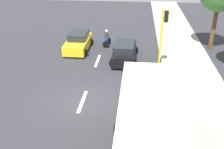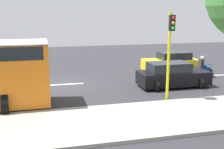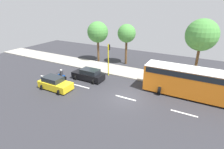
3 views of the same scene
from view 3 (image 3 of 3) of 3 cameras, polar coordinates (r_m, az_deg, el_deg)
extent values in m
cube|color=#2D2D33|center=(19.37, 4.40, -7.70)|extent=(40.00, 60.00, 0.10)
cube|color=#9E998E|center=(25.24, 11.03, -0.36)|extent=(4.00, 60.00, 0.15)
cube|color=white|center=(18.14, 22.27, -11.55)|extent=(0.20, 2.40, 0.01)
cube|color=white|center=(19.34, 4.40, -7.56)|extent=(0.20, 2.40, 0.01)
cube|color=white|center=(22.15, -9.88, -3.77)|extent=(0.20, 2.40, 0.01)
cube|color=white|center=(26.07, -20.34, -0.81)|extent=(0.20, 2.40, 0.01)
cube|color=yellow|center=(21.96, -17.76, -3.20)|extent=(1.79, 4.08, 0.80)
cube|color=#1E2328|center=(21.91, -18.57, -1.40)|extent=(1.51, 2.29, 0.56)
cylinder|color=black|center=(21.67, -13.72, -3.79)|extent=(0.64, 0.22, 0.64)
cylinder|color=black|center=(20.68, -16.60, -5.42)|extent=(0.64, 0.22, 0.64)
cylinder|color=black|center=(23.45, -18.65, -2.30)|extent=(0.64, 0.22, 0.64)
cylinder|color=black|center=(22.54, -21.51, -3.72)|extent=(0.64, 0.22, 0.64)
cube|color=black|center=(23.72, -7.72, -0.37)|extent=(1.76, 4.30, 0.80)
cube|color=#1E2328|center=(23.28, -7.12, 1.02)|extent=(1.48, 2.41, 0.56)
cylinder|color=black|center=(24.08, -11.51, -0.89)|extent=(0.64, 0.22, 0.64)
cylinder|color=black|center=(25.18, -9.29, 0.31)|extent=(0.64, 0.22, 0.64)
cylinder|color=black|center=(22.47, -5.91, -2.27)|extent=(0.64, 0.22, 0.64)
cylinder|color=black|center=(23.64, -3.81, -0.91)|extent=(0.64, 0.22, 0.64)
cube|color=orange|center=(20.72, 25.74, -2.65)|extent=(2.50, 11.00, 2.90)
cube|color=black|center=(20.33, 26.25, 0.17)|extent=(2.52, 10.56, 0.60)
cube|color=white|center=(20.21, 26.42, 1.14)|extent=(2.50, 11.00, 0.08)
cylinder|color=black|center=(20.54, 15.22, -4.89)|extent=(1.00, 0.30, 1.00)
cylinder|color=black|center=(22.50, 16.62, -2.60)|extent=(1.00, 0.30, 1.00)
cylinder|color=black|center=(24.87, -17.06, -0.74)|extent=(0.60, 0.10, 0.60)
cylinder|color=black|center=(24.07, -15.04, -1.28)|extent=(0.60, 0.10, 0.60)
cube|color=navy|center=(24.34, -16.04, -0.49)|extent=(0.28, 1.10, 0.36)
sphere|color=navy|center=(24.41, -16.43, -0.01)|extent=(0.32, 0.32, 0.32)
cylinder|color=black|center=(24.59, -17.05, 0.50)|extent=(0.55, 0.04, 0.04)
cube|color=#333338|center=(24.11, -15.99, 0.45)|extent=(0.36, 0.24, 0.60)
sphere|color=silver|center=(24.01, -16.17, 1.36)|extent=(0.26, 0.26, 0.26)
cylinder|color=#3F3F3F|center=(23.73, 26.15, -2.53)|extent=(0.16, 0.16, 0.85)
cylinder|color=#3F3F3F|center=(23.91, 26.19, -2.35)|extent=(0.16, 0.16, 0.85)
cube|color=silver|center=(23.55, 26.46, -0.83)|extent=(0.40, 0.24, 0.60)
sphere|color=tan|center=(23.41, 26.64, 0.14)|extent=(0.22, 0.22, 0.22)
cylinder|color=yellow|center=(24.37, -1.21, 4.69)|extent=(0.14, 0.14, 4.50)
cube|color=black|center=(24.08, -0.98, 8.80)|extent=(0.24, 0.24, 0.76)
sphere|color=red|center=(24.13, -0.84, 9.41)|extent=(0.16, 0.16, 0.16)
sphere|color=#F2A50C|center=(24.18, -0.84, 8.86)|extent=(0.16, 0.16, 0.16)
sphere|color=green|center=(24.24, -0.84, 8.30)|extent=(0.16, 0.16, 0.16)
cylinder|color=brown|center=(29.38, 4.57, 7.25)|extent=(0.36, 0.36, 4.07)
sphere|color=#478C3D|center=(28.75, 4.75, 13.12)|extent=(2.89, 2.89, 2.89)
cylinder|color=brown|center=(30.83, -4.47, 7.75)|extent=(0.36, 0.36, 3.84)
sphere|color=#478C3D|center=(30.20, -4.65, 13.52)|extent=(3.46, 3.46, 3.46)
cylinder|color=brown|center=(26.93, 25.71, 3.89)|extent=(0.36, 0.36, 4.25)
sphere|color=#478C3D|center=(26.17, 27.03, 11.33)|extent=(4.16, 4.16, 4.16)
camera|label=1|loc=(19.41, 47.58, 11.65)|focal=41.19mm
camera|label=2|loc=(34.08, 19.69, 12.48)|focal=46.15mm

